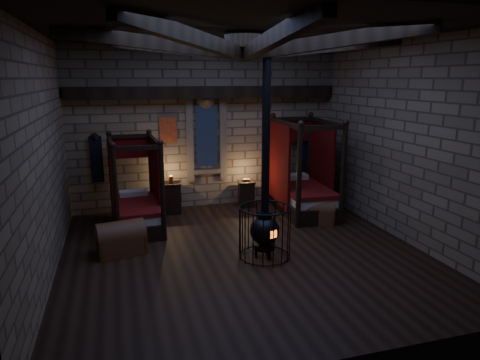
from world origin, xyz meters
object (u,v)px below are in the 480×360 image
object	(u,v)px
bed_left	(136,206)
stove	(265,227)
trunk_left	(121,239)
bed_right	(303,189)
trunk_right	(317,213)

from	to	relation	value
bed_left	stove	distance (m)	3.35
trunk_left	stove	xyz separation A→B (m)	(2.67, -0.99, 0.32)
bed_right	stove	distance (m)	3.18
trunk_left	stove	size ratio (longest dim) A/B	0.25
bed_left	stove	size ratio (longest dim) A/B	0.51
bed_right	stove	bearing A→B (deg)	-123.49
trunk_left	stove	distance (m)	2.86
bed_right	trunk_right	size ratio (longest dim) A/B	2.56
bed_left	bed_right	size ratio (longest dim) A/B	0.88
bed_left	trunk_right	world-z (taller)	bed_left
trunk_right	stove	world-z (taller)	stove
trunk_right	bed_left	bearing A→B (deg)	-172.45
bed_right	trunk_right	bearing A→B (deg)	-89.62
trunk_left	stove	world-z (taller)	stove
bed_right	trunk_left	xyz separation A→B (m)	(-4.60, -1.53, -0.29)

